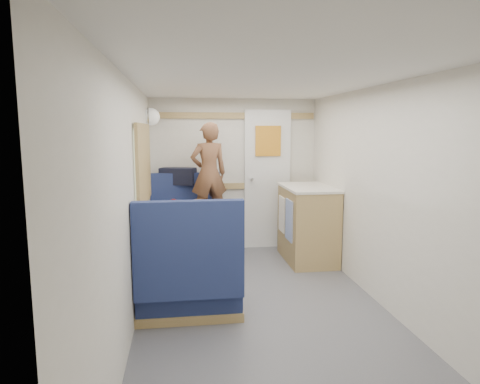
{
  "coord_description": "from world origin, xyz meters",
  "views": [
    {
      "loc": [
        -0.7,
        -3.4,
        1.6
      ],
      "look_at": [
        -0.1,
        0.9,
        0.97
      ],
      "focal_mm": 32.0,
      "sensor_mm": 36.0,
      "label": 1
    }
  ],
  "objects": [
    {
      "name": "floor",
      "position": [
        0.0,
        0.0,
        0.0
      ],
      "size": [
        4.5,
        4.5,
        0.0
      ],
      "primitive_type": "plane",
      "color": "#515156",
      "rests_on": "ground"
    },
    {
      "name": "ceiling",
      "position": [
        0.0,
        0.0,
        2.0
      ],
      "size": [
        4.5,
        4.5,
        0.0
      ],
      "primitive_type": "plane",
      "rotation": [
        3.14,
        0.0,
        0.0
      ],
      "color": "silver",
      "rests_on": "wall_back"
    },
    {
      "name": "wall_back",
      "position": [
        0.0,
        2.25,
        1.0
      ],
      "size": [
        2.2,
        0.02,
        2.0
      ],
      "primitive_type": "cube",
      "color": "silver",
      "rests_on": "floor"
    },
    {
      "name": "wall_left",
      "position": [
        -1.1,
        0.0,
        1.0
      ],
      "size": [
        0.02,
        4.5,
        2.0
      ],
      "primitive_type": "cube",
      "color": "silver",
      "rests_on": "floor"
    },
    {
      "name": "wall_right",
      "position": [
        1.1,
        0.0,
        1.0
      ],
      "size": [
        0.02,
        4.5,
        2.0
      ],
      "primitive_type": "cube",
      "color": "silver",
      "rests_on": "floor"
    },
    {
      "name": "oak_trim_low",
      "position": [
        0.0,
        2.23,
        0.85
      ],
      "size": [
        2.15,
        0.02,
        0.08
      ],
      "primitive_type": "cube",
      "color": "olive",
      "rests_on": "wall_back"
    },
    {
      "name": "oak_trim_high",
      "position": [
        0.0,
        2.23,
        1.78
      ],
      "size": [
        2.15,
        0.02,
        0.08
      ],
      "primitive_type": "cube",
      "color": "olive",
      "rests_on": "wall_back"
    },
    {
      "name": "side_window",
      "position": [
        -1.08,
        1.0,
        1.25
      ],
      "size": [
        0.04,
        1.3,
        0.72
      ],
      "primitive_type": "cube",
      "color": "#B2BA9E",
      "rests_on": "wall_left"
    },
    {
      "name": "rear_door",
      "position": [
        0.45,
        2.22,
        0.97
      ],
      "size": [
        0.62,
        0.12,
        1.86
      ],
      "color": "white",
      "rests_on": "wall_back"
    },
    {
      "name": "dinette_table",
      "position": [
        -0.65,
        1.0,
        0.57
      ],
      "size": [
        0.62,
        0.92,
        0.72
      ],
      "color": "white",
      "rests_on": "floor"
    },
    {
      "name": "bench_far",
      "position": [
        -0.65,
        1.86,
        0.3
      ],
      "size": [
        0.9,
        0.59,
        1.05
      ],
      "color": "#18294D",
      "rests_on": "floor"
    },
    {
      "name": "bench_near",
      "position": [
        -0.65,
        0.14,
        0.3
      ],
      "size": [
        0.9,
        0.59,
        1.05
      ],
      "color": "#18294D",
      "rests_on": "floor"
    },
    {
      "name": "ledge",
      "position": [
        -0.65,
        2.12,
        0.88
      ],
      "size": [
        0.9,
        0.14,
        0.04
      ],
      "primitive_type": "cube",
      "color": "olive",
      "rests_on": "bench_far"
    },
    {
      "name": "dome_light",
      "position": [
        -1.04,
        1.85,
        1.75
      ],
      "size": [
        0.2,
        0.2,
        0.2
      ],
      "primitive_type": "sphere",
      "color": "white",
      "rests_on": "wall_left"
    },
    {
      "name": "galley_counter",
      "position": [
        0.82,
        1.55,
        0.47
      ],
      "size": [
        0.57,
        0.92,
        0.92
      ],
      "color": "olive",
      "rests_on": "floor"
    },
    {
      "name": "person",
      "position": [
        -0.37,
        1.8,
        1.07
      ],
      "size": [
        0.5,
        0.38,
        1.24
      ],
      "primitive_type": "imported",
      "rotation": [
        0.0,
        0.0,
        3.35
      ],
      "color": "brown",
      "rests_on": "bench_far"
    },
    {
      "name": "duffel_bag",
      "position": [
        -0.74,
        2.12,
        1.01
      ],
      "size": [
        0.49,
        0.35,
        0.21
      ],
      "primitive_type": "cube",
      "rotation": [
        0.0,
        0.0,
        -0.33
      ],
      "color": "black",
      "rests_on": "ledge"
    },
    {
      "name": "tray",
      "position": [
        -0.45,
        0.92,
        0.73
      ],
      "size": [
        0.26,
        0.34,
        0.02
      ],
      "primitive_type": "cube",
      "rotation": [
        0.0,
        0.0,
        0.02
      ],
      "color": "white",
      "rests_on": "dinette_table"
    },
    {
      "name": "orange_fruit",
      "position": [
        -0.54,
        0.91,
        0.78
      ],
      "size": [
        0.08,
        0.08,
        0.08
      ],
      "primitive_type": "sphere",
      "color": "orange",
      "rests_on": "tray"
    },
    {
      "name": "cheese_block",
      "position": [
        -0.57,
        0.88,
        0.75
      ],
      "size": [
        0.11,
        0.08,
        0.03
      ],
      "primitive_type": "cube",
      "rotation": [
        0.0,
        0.0,
        -0.25
      ],
      "color": "#DBC77E",
      "rests_on": "tray"
    },
    {
      "name": "wine_glass",
      "position": [
        -0.78,
        1.05,
        0.84
      ],
      "size": [
        0.08,
        0.08,
        0.17
      ],
      "color": "white",
      "rests_on": "dinette_table"
    },
    {
      "name": "tumbler_left",
      "position": [
        -0.88,
        0.65,
        0.77
      ],
      "size": [
        0.07,
        0.07,
        0.11
      ],
      "primitive_type": "cylinder",
      "color": "white",
      "rests_on": "dinette_table"
    },
    {
      "name": "tumbler_right",
      "position": [
        -0.58,
        1.06,
        0.77
      ],
      "size": [
        0.06,
        0.06,
        0.1
      ],
      "primitive_type": "cylinder",
      "color": "white",
      "rests_on": "dinette_table"
    },
    {
      "name": "beer_glass",
      "position": [
        -0.49,
        1.16,
        0.77
      ],
      "size": [
        0.06,
        0.06,
        0.1
      ],
      "primitive_type": "cylinder",
      "color": "brown",
      "rests_on": "dinette_table"
    },
    {
      "name": "pepper_grinder",
      "position": [
        -0.73,
        1.18,
        0.77
      ],
      "size": [
        0.04,
        0.04,
        0.1
      ],
      "primitive_type": "cylinder",
      "color": "black",
      "rests_on": "dinette_table"
    },
    {
      "name": "bread_loaf",
      "position": [
        -0.52,
        1.22,
        0.77
      ],
      "size": [
        0.21,
        0.28,
        0.11
      ],
      "primitive_type": "cube",
      "rotation": [
        0.0,
        0.0,
        -0.31
      ],
      "color": "brown",
      "rests_on": "dinette_table"
    }
  ]
}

